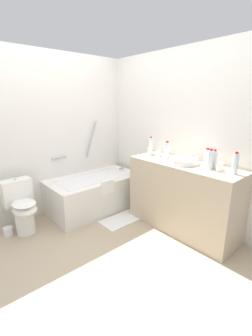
{
  "coord_description": "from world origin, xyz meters",
  "views": [
    {
      "loc": [
        -1.21,
        -1.86,
        1.63
      ],
      "look_at": [
        0.56,
        0.16,
        0.84
      ],
      "focal_mm": 24.53,
      "sensor_mm": 36.0,
      "label": 1
    }
  ],
  "objects_px": {
    "sink_faucet": "(193,158)",
    "toilet_paper_roll": "(8,231)",
    "water_bottle_0": "(214,159)",
    "water_bottle_2": "(167,150)",
    "drinking_glass_2": "(220,167)",
    "water_bottle_1": "(151,146)",
    "water_bottle_3": "(207,158)",
    "bathtub": "(95,191)",
    "water_bottle_5": "(235,164)",
    "bath_mat": "(124,218)",
    "drinking_glass_1": "(150,152)",
    "toilet": "(22,206)",
    "drinking_glass_0": "(158,153)",
    "sink_basin": "(183,161)",
    "water_bottle_4": "(210,160)"
  },
  "relations": [
    {
      "from": "toilet",
      "to": "drinking_glass_1",
      "type": "relative_size",
      "value": 6.59
    },
    {
      "from": "water_bottle_5",
      "to": "bath_mat",
      "type": "distance_m",
      "value": 1.67
    },
    {
      "from": "water_bottle_0",
      "to": "water_bottle_3",
      "type": "height_order",
      "value": "water_bottle_3"
    },
    {
      "from": "sink_faucet",
      "to": "toilet",
      "type": "bearing_deg",
      "value": 143.84
    },
    {
      "from": "drinking_glass_0",
      "to": "drinking_glass_1",
      "type": "bearing_deg",
      "value": 116.21
    },
    {
      "from": "sink_faucet",
      "to": "bath_mat",
      "type": "xyz_separation_m",
      "value": [
        -0.58,
        0.67,
        -0.92
      ]
    },
    {
      "from": "water_bottle_1",
      "to": "bath_mat",
      "type": "height_order",
      "value": "water_bottle_1"
    },
    {
      "from": "toilet_paper_roll",
      "to": "bathtub",
      "type": "bearing_deg",
      "value": -3.45
    },
    {
      "from": "sink_basin",
      "to": "bath_mat",
      "type": "height_order",
      "value": "sink_basin"
    },
    {
      "from": "water_bottle_3",
      "to": "drinking_glass_2",
      "type": "height_order",
      "value": "water_bottle_3"
    },
    {
      "from": "toilet",
      "to": "water_bottle_5",
      "type": "bearing_deg",
      "value": 39.81
    },
    {
      "from": "sink_faucet",
      "to": "toilet_paper_roll",
      "type": "xyz_separation_m",
      "value": [
        -1.96,
        1.33,
        -0.88
      ]
    },
    {
      "from": "drinking_glass_2",
      "to": "water_bottle_1",
      "type": "bearing_deg",
      "value": 86.61
    },
    {
      "from": "toilet",
      "to": "drinking_glass_2",
      "type": "distance_m",
      "value": 2.43
    },
    {
      "from": "water_bottle_2",
      "to": "bath_mat",
      "type": "height_order",
      "value": "water_bottle_2"
    },
    {
      "from": "water_bottle_1",
      "to": "water_bottle_2",
      "type": "bearing_deg",
      "value": -92.22
    },
    {
      "from": "toilet",
      "to": "water_bottle_3",
      "type": "bearing_deg",
      "value": 45.82
    },
    {
      "from": "toilet",
      "to": "water_bottle_3",
      "type": "xyz_separation_m",
      "value": [
        1.64,
        -1.55,
        0.65
      ]
    },
    {
      "from": "toilet_paper_roll",
      "to": "sink_faucet",
      "type": "bearing_deg",
      "value": -34.2
    },
    {
      "from": "toilet",
      "to": "water_bottle_1",
      "type": "xyz_separation_m",
      "value": [
        1.65,
        -0.66,
        0.67
      ]
    },
    {
      "from": "sink_basin",
      "to": "drinking_glass_2",
      "type": "height_order",
      "value": "drinking_glass_2"
    },
    {
      "from": "sink_basin",
      "to": "drinking_glass_1",
      "type": "relative_size",
      "value": 3.34
    },
    {
      "from": "water_bottle_0",
      "to": "water_bottle_1",
      "type": "bearing_deg",
      "value": 90.91
    },
    {
      "from": "bathtub",
      "to": "water_bottle_5",
      "type": "xyz_separation_m",
      "value": [
        0.53,
        -1.85,
        0.73
      ]
    },
    {
      "from": "sink_basin",
      "to": "water_bottle_4",
      "type": "xyz_separation_m",
      "value": [
        0.02,
        -0.34,
        0.08
      ]
    },
    {
      "from": "bathtub",
      "to": "drinking_glass_2",
      "type": "distance_m",
      "value": 1.89
    },
    {
      "from": "drinking_glass_1",
      "to": "water_bottle_3",
      "type": "bearing_deg",
      "value": -86.99
    },
    {
      "from": "water_bottle_5",
      "to": "drinking_glass_1",
      "type": "xyz_separation_m",
      "value": [
        -0.02,
        1.18,
        -0.06
      ]
    },
    {
      "from": "water_bottle_0",
      "to": "water_bottle_3",
      "type": "distance_m",
      "value": 0.08
    },
    {
      "from": "drinking_glass_1",
      "to": "toilet_paper_roll",
      "type": "bearing_deg",
      "value": 157.34
    },
    {
      "from": "sink_faucet",
      "to": "toilet_paper_roll",
      "type": "relative_size",
      "value": 1.38
    },
    {
      "from": "bathtub",
      "to": "bath_mat",
      "type": "bearing_deg",
      "value": -80.34
    },
    {
      "from": "toilet",
      "to": "water_bottle_2",
      "type": "bearing_deg",
      "value": 58.97
    },
    {
      "from": "toilet",
      "to": "water_bottle_0",
      "type": "bearing_deg",
      "value": 45.09
    },
    {
      "from": "toilet",
      "to": "water_bottle_4",
      "type": "distance_m",
      "value": 2.36
    },
    {
      "from": "sink_basin",
      "to": "water_bottle_3",
      "type": "relative_size",
      "value": 1.55
    },
    {
      "from": "bathtub",
      "to": "water_bottle_3",
      "type": "height_order",
      "value": "bathtub"
    },
    {
      "from": "sink_faucet",
      "to": "water_bottle_1",
      "type": "distance_m",
      "value": 0.65
    },
    {
      "from": "water_bottle_2",
      "to": "drinking_glass_1",
      "type": "height_order",
      "value": "water_bottle_2"
    },
    {
      "from": "water_bottle_3",
      "to": "water_bottle_5",
      "type": "xyz_separation_m",
      "value": [
        -0.02,
        -0.34,
        0.01
      ]
    },
    {
      "from": "drinking_glass_1",
      "to": "bathtub",
      "type": "bearing_deg",
      "value": 127.38
    },
    {
      "from": "toilet",
      "to": "water_bottle_0",
      "type": "xyz_separation_m",
      "value": [
        1.67,
        -1.62,
        0.65
      ]
    },
    {
      "from": "water_bottle_2",
      "to": "water_bottle_3",
      "type": "height_order",
      "value": "water_bottle_2"
    },
    {
      "from": "bathtub",
      "to": "water_bottle_1",
      "type": "distance_m",
      "value": 1.12
    },
    {
      "from": "water_bottle_0",
      "to": "water_bottle_2",
      "type": "xyz_separation_m",
      "value": [
        -0.03,
        0.66,
        0.01
      ]
    },
    {
      "from": "water_bottle_3",
      "to": "bath_mat",
      "type": "height_order",
      "value": "water_bottle_3"
    },
    {
      "from": "bathtub",
      "to": "sink_basin",
      "type": "height_order",
      "value": "bathtub"
    },
    {
      "from": "bathtub",
      "to": "toilet_paper_roll",
      "type": "bearing_deg",
      "value": 176.55
    },
    {
      "from": "water_bottle_0",
      "to": "water_bottle_1",
      "type": "xyz_separation_m",
      "value": [
        -0.02,
        0.96,
        0.02
      ]
    },
    {
      "from": "water_bottle_5",
      "to": "water_bottle_3",
      "type": "bearing_deg",
      "value": 85.85
    }
  ]
}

